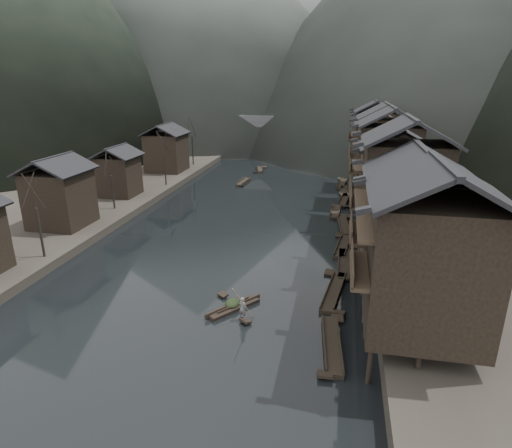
# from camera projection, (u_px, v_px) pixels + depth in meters

# --- Properties ---
(water) EXTENTS (300.00, 300.00, 0.00)m
(water) POSITION_uv_depth(u_px,v_px,m) (201.00, 285.00, 38.56)
(water) COLOR black
(water) RESTS_ON ground
(right_bank) EXTENTS (40.00, 200.00, 1.80)m
(right_bank) POSITION_uv_depth(u_px,v_px,m) (487.00, 188.00, 68.77)
(right_bank) COLOR #2D2823
(right_bank) RESTS_ON ground
(left_bank) EXTENTS (40.00, 200.00, 1.20)m
(left_bank) POSITION_uv_depth(u_px,v_px,m) (93.00, 171.00, 81.97)
(left_bank) COLOR #2D2823
(left_bank) RESTS_ON ground
(stilt_houses) EXTENTS (9.00, 67.60, 14.81)m
(stilt_houses) POSITION_uv_depth(u_px,v_px,m) (390.00, 158.00, 50.19)
(stilt_houses) COLOR black
(stilt_houses) RESTS_ON ground
(left_houses) EXTENTS (8.10, 53.20, 8.73)m
(left_houses) POSITION_uv_depth(u_px,v_px,m) (104.00, 169.00, 59.18)
(left_houses) COLOR black
(left_houses) RESTS_ON left_bank
(bare_trees) EXTENTS (3.97, 61.32, 7.94)m
(bare_trees) POSITION_uv_depth(u_px,v_px,m) (129.00, 162.00, 58.93)
(bare_trees) COLOR black
(bare_trees) RESTS_ON left_bank
(moored_sampans) EXTENTS (2.81, 56.16, 0.47)m
(moored_sampans) POSITION_uv_depth(u_px,v_px,m) (341.00, 227.00, 52.90)
(moored_sampans) COLOR black
(moored_sampans) RESTS_ON water
(midriver_boats) EXTENTS (12.43, 41.35, 0.45)m
(midriver_boats) POSITION_uv_depth(u_px,v_px,m) (284.00, 165.00, 90.27)
(midriver_boats) COLOR black
(midriver_boats) RESTS_ON water
(stone_bridge) EXTENTS (40.00, 6.00, 9.00)m
(stone_bridge) POSITION_uv_depth(u_px,v_px,m) (294.00, 132.00, 103.59)
(stone_bridge) COLOR #4C4C4F
(stone_bridge) RESTS_ON ground
(hero_sampan) EXTENTS (3.85, 4.66, 0.44)m
(hero_sampan) POSITION_uv_depth(u_px,v_px,m) (233.00, 307.00, 34.49)
(hero_sampan) COLOR black
(hero_sampan) RESTS_ON water
(cargo_heap) EXTENTS (1.14, 1.50, 0.69)m
(cargo_heap) POSITION_uv_depth(u_px,v_px,m) (232.00, 299.00, 34.50)
(cargo_heap) COLOR black
(cargo_heap) RESTS_ON hero_sampan
(boatman) EXTENTS (0.76, 0.64, 1.79)m
(boatman) POSITION_uv_depth(u_px,v_px,m) (243.00, 305.00, 32.58)
(boatman) COLOR slate
(boatman) RESTS_ON hero_sampan
(bamboo_pole) EXTENTS (1.51, 1.94, 3.74)m
(bamboo_pole) POSITION_uv_depth(u_px,v_px,m) (245.00, 272.00, 31.64)
(bamboo_pole) COLOR #8C7A51
(bamboo_pole) RESTS_ON boatman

